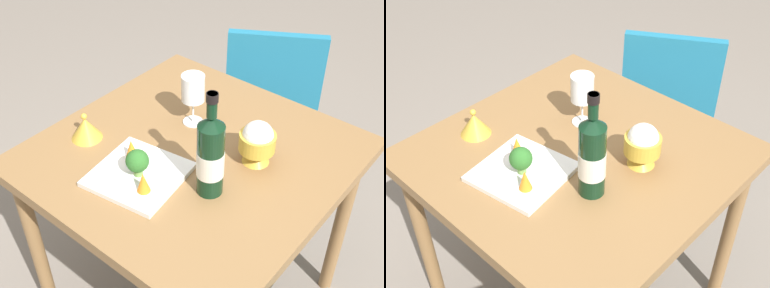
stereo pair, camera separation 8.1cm
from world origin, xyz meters
The scene contains 10 objects.
dining_table centered at (0.00, 0.00, 0.66)m, with size 0.90×0.90×0.75m.
chair_by_wall centered at (-0.16, 0.76, 0.53)m, with size 0.55×0.55×0.85m.
wine_bottle centered at (0.15, -0.10, 0.88)m, with size 0.08×0.08×0.33m.
wine_glass centered at (-0.10, 0.12, 0.88)m, with size 0.08×0.08×0.18m.
rice_bowl centered at (0.18, 0.09, 0.82)m, with size 0.11×0.11×0.14m.
rice_bowl_lid centered at (-0.31, -0.16, 0.79)m, with size 0.10×0.10×0.09m.
serving_plate centered at (-0.05, -0.19, 0.76)m, with size 0.28×0.28×0.02m.
broccoli_floret centered at (-0.04, -0.19, 0.82)m, with size 0.07×0.07×0.09m.
carrot_garnish_left centered at (-0.11, -0.15, 0.80)m, with size 0.04×0.04×0.06m.
carrot_garnish_right centered at (0.02, -0.23, 0.80)m, with size 0.04×0.04×0.06m.
Camera 1 is at (0.77, -0.94, 1.74)m, focal length 47.13 mm.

